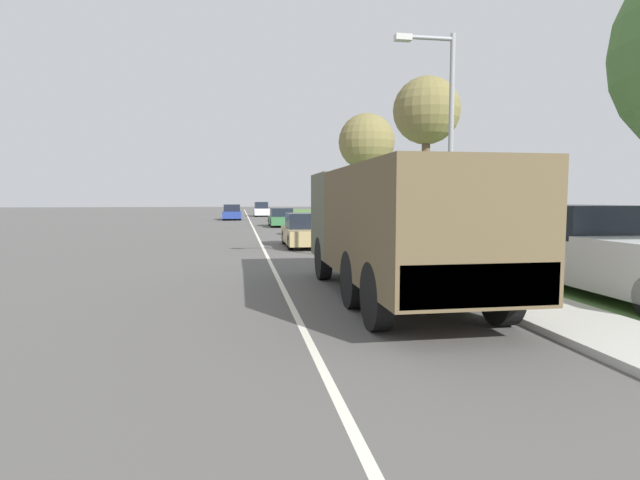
{
  "coord_description": "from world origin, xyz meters",
  "views": [
    {
      "loc": [
        -0.99,
        3.13,
        2.1
      ],
      "look_at": [
        0.89,
        14.7,
        1.12
      ],
      "focal_mm": 28.0,
      "sensor_mm": 36.0,
      "label": 1
    }
  ],
  "objects_px": {
    "car_fourth_ahead": "(261,210)",
    "pickup_truck": "(616,254)",
    "car_second_ahead": "(282,218)",
    "car_nearest_ahead": "(305,231)",
    "car_third_ahead": "(232,213)",
    "lamp_post": "(443,129)",
    "military_truck": "(395,223)"
  },
  "relations": [
    {
      "from": "car_second_ahead",
      "to": "car_nearest_ahead",
      "type": "bearing_deg",
      "value": -91.04
    },
    {
      "from": "car_third_ahead",
      "to": "lamp_post",
      "type": "distance_m",
      "value": 37.6
    },
    {
      "from": "car_nearest_ahead",
      "to": "car_fourth_ahead",
      "type": "height_order",
      "value": "car_fourth_ahead"
    },
    {
      "from": "car_nearest_ahead",
      "to": "pickup_truck",
      "type": "distance_m",
      "value": 13.18
    },
    {
      "from": "car_nearest_ahead",
      "to": "pickup_truck",
      "type": "height_order",
      "value": "pickup_truck"
    },
    {
      "from": "lamp_post",
      "to": "car_fourth_ahead",
      "type": "bearing_deg",
      "value": 93.64
    },
    {
      "from": "car_fourth_ahead",
      "to": "military_truck",
      "type": "bearing_deg",
      "value": -89.28
    },
    {
      "from": "military_truck",
      "to": "car_third_ahead",
      "type": "relative_size",
      "value": 1.76
    },
    {
      "from": "military_truck",
      "to": "lamp_post",
      "type": "height_order",
      "value": "lamp_post"
    },
    {
      "from": "car_second_ahead",
      "to": "military_truck",
      "type": "bearing_deg",
      "value": -89.86
    },
    {
      "from": "military_truck",
      "to": "car_second_ahead",
      "type": "xyz_separation_m",
      "value": [
        -0.07,
        27.36,
        -0.96
      ]
    },
    {
      "from": "car_nearest_ahead",
      "to": "lamp_post",
      "type": "xyz_separation_m",
      "value": [
        2.66,
        -8.52,
        3.31
      ]
    },
    {
      "from": "military_truck",
      "to": "car_third_ahead",
      "type": "height_order",
      "value": "military_truck"
    },
    {
      "from": "pickup_truck",
      "to": "lamp_post",
      "type": "relative_size",
      "value": 0.81
    },
    {
      "from": "car_third_ahead",
      "to": "car_fourth_ahead",
      "type": "height_order",
      "value": "car_fourth_ahead"
    },
    {
      "from": "car_third_ahead",
      "to": "lamp_post",
      "type": "xyz_separation_m",
      "value": [
        6.19,
        -36.94,
        3.29
      ]
    },
    {
      "from": "car_fourth_ahead",
      "to": "pickup_truck",
      "type": "distance_m",
      "value": 49.92
    },
    {
      "from": "car_fourth_ahead",
      "to": "pickup_truck",
      "type": "height_order",
      "value": "pickup_truck"
    },
    {
      "from": "car_nearest_ahead",
      "to": "lamp_post",
      "type": "height_order",
      "value": "lamp_post"
    },
    {
      "from": "car_nearest_ahead",
      "to": "pickup_truck",
      "type": "bearing_deg",
      "value": -67.44
    },
    {
      "from": "car_nearest_ahead",
      "to": "car_fourth_ahead",
      "type": "relative_size",
      "value": 0.95
    },
    {
      "from": "car_fourth_ahead",
      "to": "pickup_truck",
      "type": "xyz_separation_m",
      "value": [
        5.32,
        -49.63,
        0.16
      ]
    },
    {
      "from": "car_second_ahead",
      "to": "car_third_ahead",
      "type": "bearing_deg",
      "value": 106.86
    },
    {
      "from": "car_second_ahead",
      "to": "car_third_ahead",
      "type": "xyz_separation_m",
      "value": [
        -3.82,
        12.6,
        0.05
      ]
    },
    {
      "from": "car_third_ahead",
      "to": "car_fourth_ahead",
      "type": "bearing_deg",
      "value": 70.14
    },
    {
      "from": "car_fourth_ahead",
      "to": "pickup_truck",
      "type": "relative_size",
      "value": 0.86
    },
    {
      "from": "car_nearest_ahead",
      "to": "car_third_ahead",
      "type": "height_order",
      "value": "car_third_ahead"
    },
    {
      "from": "military_truck",
      "to": "car_second_ahead",
      "type": "bearing_deg",
      "value": 90.14
    },
    {
      "from": "car_second_ahead",
      "to": "car_fourth_ahead",
      "type": "height_order",
      "value": "car_fourth_ahead"
    },
    {
      "from": "military_truck",
      "to": "car_second_ahead",
      "type": "distance_m",
      "value": 27.37
    },
    {
      "from": "military_truck",
      "to": "lamp_post",
      "type": "relative_size",
      "value": 1.2
    },
    {
      "from": "car_second_ahead",
      "to": "pickup_truck",
      "type": "relative_size",
      "value": 0.79
    }
  ]
}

